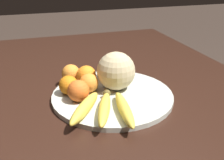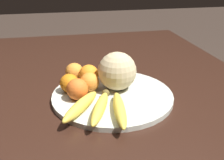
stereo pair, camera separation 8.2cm
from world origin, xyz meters
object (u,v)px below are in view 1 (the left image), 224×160
Objects in this scene: orange_back_left at (89,83)px; orange_back_right at (69,85)px; fruit_bowl at (112,95)px; melon at (116,71)px; orange_front_left at (78,91)px; orange_top_small at (71,73)px; banana_bunch at (104,108)px; orange_front_right at (105,71)px; orange_mid_center at (86,75)px; kitchen_table at (108,109)px.

orange_back_right is at bearing 85.27° from orange_back_left.
melon is (0.03, -0.02, 0.07)m from fruit_bowl.
orange_front_left is at bearing 108.87° from melon.
banana_bunch is at bearing -167.91° from orange_top_small.
fruit_bowl is at bearing 173.69° from orange_front_right.
orange_back_right is at bearing 166.03° from orange_top_small.
fruit_bowl is 0.15m from orange_back_right.
orange_back_right is at bearing 21.32° from orange_front_left.
banana_bunch is 3.30× the size of orange_mid_center.
fruit_bowl is 0.13m from orange_mid_center.
orange_front_right is (0.14, -0.13, -0.00)m from orange_front_left.
orange_back_left is (0.15, 0.01, 0.01)m from banana_bunch.
banana_bunch is at bearing 149.75° from melon.
orange_front_left reaches higher than orange_back_left.
orange_front_left is 1.10× the size of orange_front_right.
orange_top_small reaches higher than fruit_bowl.
melon reaches higher than orange_back_left.
kitchen_table is 0.14m from orange_front_right.
orange_front_left is (-0.01, 0.12, 0.04)m from fruit_bowl.
kitchen_table is at bearing 45.80° from melon.
melon is 0.17m from orange_back_right.
melon is 2.02× the size of orange_back_left.
kitchen_table is 26.00× the size of orange_front_right.
melon is at bearing -126.56° from orange_top_small.
orange_front_right is at bearing -60.28° from orange_back_right.
fruit_bowl is 0.13m from banana_bunch.
orange_front_left is 1.04× the size of orange_top_small.
orange_mid_center is 1.10× the size of orange_back_right.
banana_bunch reaches higher than kitchen_table.
orange_front_left is 0.07m from orange_back_left.
orange_back_right is (0.01, 0.07, -0.00)m from orange_back_left.
orange_top_small is at bearing -13.97° from orange_back_right.
orange_back_left is at bearing 62.94° from fruit_bowl.
orange_back_left is at bearing -42.03° from orange_front_left.
orange_front_left is 0.06m from orange_back_right.
kitchen_table is 0.15m from orange_mid_center.
banana_bunch is 3.34× the size of orange_front_left.
banana_bunch is 0.21m from orange_mid_center.
kitchen_table is 4.04× the size of fruit_bowl.
orange_mid_center reaches higher than orange_top_small.
fruit_bowl is 6.10× the size of orange_top_small.
kitchen_table is 0.10m from fruit_bowl.
orange_top_small reaches higher than orange_back_left.
fruit_bowl is 6.44× the size of orange_front_right.
fruit_bowl is 0.12m from orange_front_left.
orange_top_small is (0.08, 0.12, 0.13)m from kitchen_table.
orange_top_small is (0.10, 0.14, -0.03)m from melon.
orange_front_right is (0.13, -0.01, 0.04)m from fruit_bowl.
fruit_bowl is (-0.06, 0.00, 0.09)m from kitchen_table.
melon reaches higher than orange_top_small.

